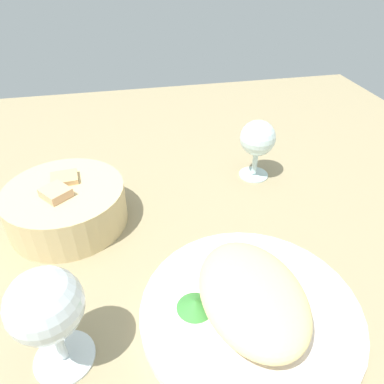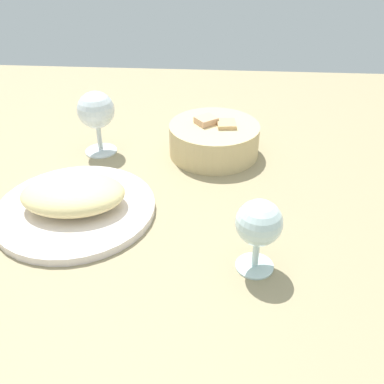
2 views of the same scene
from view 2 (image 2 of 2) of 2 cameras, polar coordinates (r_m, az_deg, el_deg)
name	(u,v)px [view 2 (image 2 of 2)]	position (r cm, az deg, el deg)	size (l,w,h in cm)	color
ground_plane	(160,192)	(82.74, -4.27, -0.02)	(140.00, 140.00, 2.00)	#978863
plate	(76,209)	(77.73, -14.95, -2.18)	(27.27, 27.27, 1.40)	white
omelette	(73,194)	(75.99, -15.29, -0.25)	(17.55, 12.31, 4.91)	beige
lettuce_garnish	(93,182)	(81.81, -12.82, 1.29)	(4.59, 4.59, 1.36)	#398537
bread_basket	(214,139)	(92.10, 2.92, 6.94)	(18.81, 18.81, 7.97)	#D5BB82
wine_glass_near	(259,226)	(60.85, 8.72, -4.39)	(6.63, 6.63, 11.50)	silver
wine_glass_far	(96,113)	(92.52, -12.42, 10.11)	(7.63, 7.63, 13.39)	silver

